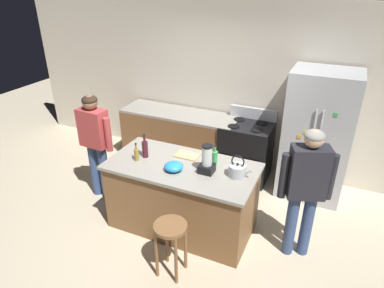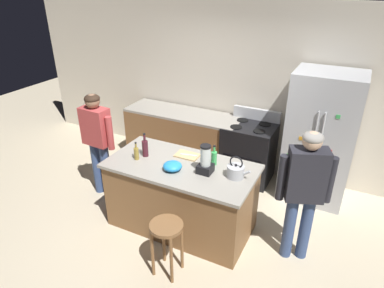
{
  "view_description": "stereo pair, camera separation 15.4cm",
  "coord_description": "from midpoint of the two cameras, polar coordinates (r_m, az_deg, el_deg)",
  "views": [
    {
      "loc": [
        1.59,
        -3.2,
        3.0
      ],
      "look_at": [
        0.0,
        0.3,
        1.07
      ],
      "focal_mm": 31.8,
      "sensor_mm": 36.0,
      "label": 1
    },
    {
      "loc": [
        1.73,
        -3.13,
        3.0
      ],
      "look_at": [
        0.0,
        0.3,
        1.07
      ],
      "focal_mm": 31.8,
      "sensor_mm": 36.0,
      "label": 2
    }
  ],
  "objects": [
    {
      "name": "blender_appliance",
      "position": [
        3.92,
        3.39,
        -2.91
      ],
      "size": [
        0.17,
        0.17,
        0.35
      ],
      "color": "black",
      "rests_on": "kitchen_island"
    },
    {
      "name": "ground_plane",
      "position": [
        4.67,
        -0.73,
        -13.35
      ],
      "size": [
        14.0,
        14.0,
        0.0
      ],
      "primitive_type": "plane",
      "color": "beige"
    },
    {
      "name": "bottle_wine",
      "position": [
        4.32,
        -6.83,
        -0.61
      ],
      "size": [
        0.08,
        0.08,
        0.32
      ],
      "color": "#471923",
      "rests_on": "kitchen_island"
    },
    {
      "name": "bar_stool",
      "position": [
        3.74,
        -3.04,
        -15.06
      ],
      "size": [
        0.36,
        0.36,
        0.66
      ],
      "color": "brown",
      "rests_on": "ground_plane"
    },
    {
      "name": "mixing_bowl",
      "position": [
        4.01,
        -2.19,
        -3.74
      ],
      "size": [
        0.23,
        0.23,
        0.1
      ],
      "primitive_type": "ellipsoid",
      "color": "#268CD8",
      "rests_on": "kitchen_island"
    },
    {
      "name": "person_by_island_left",
      "position": [
        4.95,
        -14.77,
        1.27
      ],
      "size": [
        0.59,
        0.24,
        1.57
      ],
      "color": "#384C7A",
      "rests_on": "ground_plane"
    },
    {
      "name": "person_by_sink_right",
      "position": [
        3.87,
        19.45,
        -6.71
      ],
      "size": [
        0.58,
        0.35,
        1.61
      ],
      "color": "#384C7A",
      "rests_on": "ground_plane"
    },
    {
      "name": "bottle_vinegar",
      "position": [
        4.27,
        -8.29,
        -1.52
      ],
      "size": [
        0.06,
        0.06,
        0.24
      ],
      "color": "olive",
      "rests_on": "kitchen_island"
    },
    {
      "name": "bottle_soda",
      "position": [
        4.12,
        4.79,
        -2.28
      ],
      "size": [
        0.07,
        0.07,
        0.26
      ],
      "color": "#3FB259",
      "rests_on": "kitchen_island"
    },
    {
      "name": "cutting_board",
      "position": [
        4.33,
        0.22,
        -1.92
      ],
      "size": [
        0.3,
        0.2,
        0.02
      ],
      "primitive_type": "cube",
      "color": "tan",
      "rests_on": "kitchen_island"
    },
    {
      "name": "kitchen_island",
      "position": [
        4.39,
        -0.77,
        -8.72
      ],
      "size": [
        1.83,
        0.92,
        0.92
      ],
      "color": "brown",
      "rests_on": "ground_plane"
    },
    {
      "name": "chef_knife",
      "position": [
        4.31,
        0.46,
        -1.83
      ],
      "size": [
        0.22,
        0.08,
        0.01
      ],
      "primitive_type": "cube",
      "rotation": [
        0.0,
        0.0,
        0.22
      ],
      "color": "#B7BABF",
      "rests_on": "cutting_board"
    },
    {
      "name": "back_wall",
      "position": [
        5.63,
        8.49,
        9.31
      ],
      "size": [
        8.0,
        0.1,
        2.7
      ],
      "primitive_type": "cube",
      "color": "beige",
      "rests_on": "ground_plane"
    },
    {
      "name": "refrigerator",
      "position": [
        5.11,
        21.48,
        0.91
      ],
      "size": [
        0.9,
        0.73,
        1.88
      ],
      "color": "#B7BABF",
      "rests_on": "ground_plane"
    },
    {
      "name": "stove_range",
      "position": [
        5.48,
        10.26,
        -1.29
      ],
      "size": [
        0.76,
        0.65,
        1.1
      ],
      "color": "black",
      "rests_on": "ground_plane"
    },
    {
      "name": "back_counter_run",
      "position": [
        5.9,
        -0.72,
        1.14
      ],
      "size": [
        2.0,
        0.64,
        0.92
      ],
      "color": "brown",
      "rests_on": "ground_plane"
    },
    {
      "name": "tea_kettle",
      "position": [
        3.91,
        8.48,
        -4.51
      ],
      "size": [
        0.28,
        0.2,
        0.27
      ],
      "color": "#B7BABF",
      "rests_on": "kitchen_island"
    }
  ]
}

